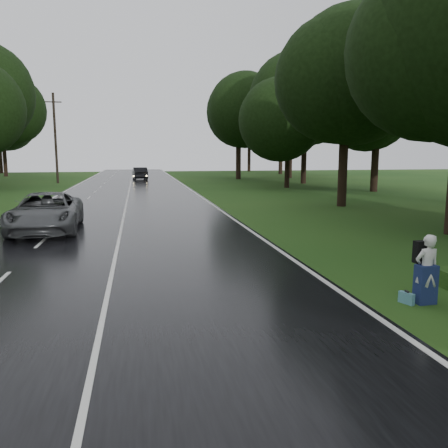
% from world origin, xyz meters
% --- Properties ---
extents(ground, '(160.00, 160.00, 0.00)m').
position_xyz_m(ground, '(0.00, 0.00, 0.00)').
color(ground, '#244715').
rests_on(ground, ground).
extents(road, '(12.00, 140.00, 0.04)m').
position_xyz_m(road, '(0.00, 20.00, 0.02)').
color(road, black).
rests_on(road, ground).
extents(lane_center, '(0.12, 140.00, 0.01)m').
position_xyz_m(lane_center, '(0.00, 20.00, 0.04)').
color(lane_center, silver).
rests_on(lane_center, road).
extents(grey_car, '(3.13, 6.32, 1.72)m').
position_xyz_m(grey_car, '(-3.28, 10.64, 0.90)').
color(grey_car, '#444648').
rests_on(grey_car, road).
extents(far_car, '(2.10, 5.08, 1.63)m').
position_xyz_m(far_car, '(1.14, 50.74, 0.86)').
color(far_car, black).
rests_on(far_car, road).
extents(hitchhiker, '(0.62, 0.56, 1.66)m').
position_xyz_m(hitchhiker, '(7.44, -1.47, 0.77)').
color(hitchhiker, silver).
rests_on(hitchhiker, ground).
extents(suitcase, '(0.25, 0.40, 0.27)m').
position_xyz_m(suitcase, '(6.99, -1.43, 0.14)').
color(suitcase, teal).
rests_on(suitcase, ground).
extents(utility_pole_far, '(1.80, 0.28, 10.43)m').
position_xyz_m(utility_pole_far, '(-8.50, 45.83, 0.00)').
color(utility_pole_far, black).
rests_on(utility_pole_far, ground).
extents(tree_right_d, '(9.75, 9.75, 15.24)m').
position_xyz_m(tree_right_d, '(14.28, 17.54, 0.00)').
color(tree_right_d, black).
rests_on(tree_right_d, ground).
extents(tree_right_e, '(7.14, 7.14, 11.15)m').
position_xyz_m(tree_right_e, '(15.97, 34.00, 0.00)').
color(tree_right_e, black).
rests_on(tree_right_e, ground).
extents(tree_right_f, '(10.43, 10.43, 16.29)m').
position_xyz_m(tree_right_f, '(14.50, 50.42, 0.00)').
color(tree_right_f, black).
rests_on(tree_right_f, ground).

